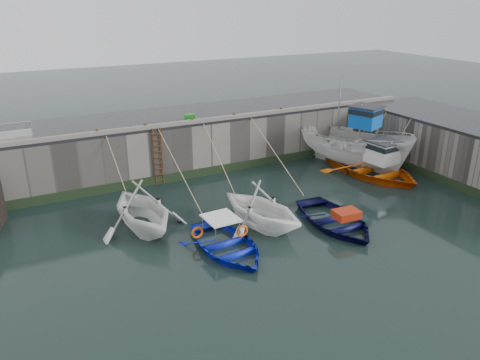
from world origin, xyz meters
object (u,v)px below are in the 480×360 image
ladder (158,157)px  boat_far_white (354,147)px  boat_near_blue (227,250)px  fish_crate (190,117)px  boat_far_orange (373,168)px  bollard_d (234,115)px  bollard_a (97,132)px  boat_near_white (143,228)px  bollard_b (145,126)px  bollard_c (192,120)px  boat_near_blacktrim (261,226)px  boat_near_navy (334,225)px  bollard_e (281,110)px

ladder → boat_far_white: size_ratio=0.40×
boat_near_blue → fish_crate: size_ratio=8.24×
boat_far_orange → bollard_d: boat_far_orange is taller
boat_near_blue → bollard_a: size_ratio=16.45×
boat_far_orange → bollard_a: (-14.51, 4.61, 2.89)m
ladder → boat_near_white: bearing=-116.1°
bollard_b → boat_near_white: bearing=-109.8°
ladder → fish_crate: bearing=25.0°
fish_crate → bollard_b: (-2.83, -0.75, -0.02)m
boat_far_orange → bollard_b: size_ratio=23.93×
bollard_a → bollard_b: size_ratio=1.00×
bollard_c → boat_near_blue: bearing=-103.4°
boat_near_blacktrim → bollard_d: size_ratio=16.41×
bollard_a → bollard_c: 5.20m
boat_near_white → bollard_d: (7.15, 5.13, 3.30)m
fish_crate → bollard_d: 2.58m
boat_far_white → fish_crate: boat_far_white is taller
boat_near_white → boat_near_navy: bearing=-31.6°
boat_near_navy → bollard_d: bollard_d is taller
boat_near_blue → boat_near_blacktrim: 2.62m
boat_near_navy → bollard_a: 12.68m
boat_near_blacktrim → boat_far_orange: size_ratio=0.69×
boat_far_white → fish_crate: size_ratio=14.38×
boat_near_blue → bollard_d: size_ratio=16.45×
boat_near_navy → bollard_d: size_ratio=17.41×
boat_near_white → bollard_a: 6.14m
boat_near_white → bollard_a: bearing=90.6°
bollard_a → bollard_c: (5.20, 0.00, 0.00)m
boat_near_blue → boat_far_orange: size_ratio=0.69×
boat_near_white → bollard_c: size_ratio=17.12×
bollard_d → boat_far_white: bearing=-23.0°
bollard_e → bollard_b: bearing=180.0°
bollard_c → bollard_d: (2.60, 0.00, 0.00)m
boat_near_white → boat_near_blacktrim: (4.81, -2.21, 0.00)m
boat_near_white → ladder: bearing=57.3°
boat_near_navy → bollard_d: bearing=98.4°
boat_far_orange → bollard_a: boat_far_orange is taller
boat_near_white → bollard_e: size_ratio=17.12×
bollard_a → bollard_d: same height
fish_crate → boat_far_white: bearing=-10.0°
boat_near_white → boat_near_blue: (2.51, -3.45, 0.00)m
boat_near_navy → boat_near_white: bearing=158.8°
bollard_a → boat_far_white: bearing=-11.1°
boat_near_blacktrim → bollard_e: size_ratio=16.41×
boat_near_white → boat_near_blue: size_ratio=1.04×
boat_far_white → bollard_d: (-6.71, 2.84, 2.09)m
bollard_e → boat_near_white: bearing=-153.6°
bollard_b → boat_near_navy: bearing=-55.6°
ladder → fish_crate: 3.10m
boat_far_white → bollard_b: 12.52m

